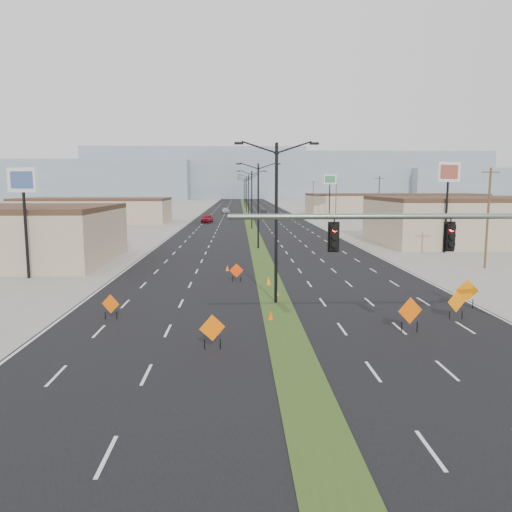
{
  "coord_description": "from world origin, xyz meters",
  "views": [
    {
      "loc": [
        -2.35,
        -18.91,
        7.36
      ],
      "look_at": [
        -1.3,
        10.8,
        3.2
      ],
      "focal_mm": 35.0,
      "sensor_mm": 36.0,
      "label": 1
    }
  ],
  "objects_px": {
    "cone_1": "(269,281)",
    "pole_sign_west": "(23,189)",
    "construction_sign_2": "(237,271)",
    "pole_sign_east_far": "(330,182)",
    "streetlight_5": "(245,192)",
    "car_far": "(226,211)",
    "car_mid": "(264,213)",
    "construction_sign_5": "(457,303)",
    "streetlight_0": "(276,218)",
    "construction_sign_3": "(410,312)",
    "cone_3": "(227,268)",
    "construction_sign_4": "(467,291)",
    "signal_mast": "(492,247)",
    "cone_0": "(271,316)",
    "pole_sign_east_near": "(448,179)",
    "streetlight_3": "(248,195)",
    "cone_2": "(277,292)",
    "car_left": "(207,219)",
    "construction_sign_1": "(212,329)",
    "streetlight_4": "(246,193)",
    "construction_sign_0": "(111,305)",
    "streetlight_6": "(244,191)",
    "streetlight_2": "(252,198)",
    "streetlight_1": "(258,203)"
  },
  "relations": [
    {
      "from": "car_left",
      "to": "construction_sign_1",
      "type": "xyz_separation_m",
      "value": [
        5.19,
        -79.87,
        0.14
      ]
    },
    {
      "from": "construction_sign_4",
      "to": "pole_sign_east_far",
      "type": "distance_m",
      "value": 84.47
    },
    {
      "from": "construction_sign_3",
      "to": "pole_sign_east_far",
      "type": "height_order",
      "value": "pole_sign_east_far"
    },
    {
      "from": "streetlight_3",
      "to": "cone_2",
      "type": "height_order",
      "value": "streetlight_3"
    },
    {
      "from": "car_far",
      "to": "construction_sign_3",
      "type": "relative_size",
      "value": 2.65
    },
    {
      "from": "streetlight_4",
      "to": "streetlight_5",
      "type": "relative_size",
      "value": 1.0
    },
    {
      "from": "construction_sign_0",
      "to": "construction_sign_5",
      "type": "bearing_deg",
      "value": 16.03
    },
    {
      "from": "streetlight_6",
      "to": "cone_0",
      "type": "xyz_separation_m",
      "value": [
        -0.59,
        -172.13,
        -5.14
      ]
    },
    {
      "from": "signal_mast",
      "to": "construction_sign_3",
      "type": "distance_m",
      "value": 5.48
    },
    {
      "from": "construction_sign_2",
      "to": "pole_sign_east_far",
      "type": "height_order",
      "value": "pole_sign_east_far"
    },
    {
      "from": "streetlight_0",
      "to": "pole_sign_west",
      "type": "height_order",
      "value": "streetlight_0"
    },
    {
      "from": "signal_mast",
      "to": "construction_sign_2",
      "type": "xyz_separation_m",
      "value": [
        -11.07,
        17.15,
        -3.94
      ]
    },
    {
      "from": "construction_sign_3",
      "to": "construction_sign_4",
      "type": "distance_m",
      "value": 7.07
    },
    {
      "from": "streetlight_6",
      "to": "cone_0",
      "type": "height_order",
      "value": "streetlight_6"
    },
    {
      "from": "streetlight_0",
      "to": "cone_3",
      "type": "height_order",
      "value": "streetlight_0"
    },
    {
      "from": "streetlight_5",
      "to": "cone_3",
      "type": "bearing_deg",
      "value": -91.5
    },
    {
      "from": "streetlight_2",
      "to": "streetlight_0",
      "type": "bearing_deg",
      "value": -90.0
    },
    {
      "from": "streetlight_5",
      "to": "pole_sign_west",
      "type": "bearing_deg",
      "value": -98.42
    },
    {
      "from": "cone_1",
      "to": "construction_sign_4",
      "type": "bearing_deg",
      "value": -33.4
    },
    {
      "from": "cone_3",
      "to": "pole_sign_east_far",
      "type": "bearing_deg",
      "value": 72.75
    },
    {
      "from": "streetlight_0",
      "to": "cone_3",
      "type": "distance_m",
      "value": 13.66
    },
    {
      "from": "streetlight_6",
      "to": "pole_sign_west",
      "type": "distance_m",
      "value": 159.78
    },
    {
      "from": "streetlight_1",
      "to": "cone_3",
      "type": "xyz_separation_m",
      "value": [
        -3.34,
        -15.79,
        -5.15
      ]
    },
    {
      "from": "construction_sign_3",
      "to": "pole_sign_east_near",
      "type": "relative_size",
      "value": 0.18
    },
    {
      "from": "streetlight_5",
      "to": "pole_sign_east_far",
      "type": "xyz_separation_m",
      "value": [
        18.34,
        -57.95,
        2.8
      ]
    },
    {
      "from": "streetlight_5",
      "to": "construction_sign_1",
      "type": "bearing_deg",
      "value": -91.37
    },
    {
      "from": "cone_2",
      "to": "cone_3",
      "type": "xyz_separation_m",
      "value": [
        -3.55,
        10.16,
        0.0
      ]
    },
    {
      "from": "construction_sign_1",
      "to": "cone_0",
      "type": "height_order",
      "value": "construction_sign_1"
    },
    {
      "from": "signal_mast",
      "to": "streetlight_5",
      "type": "xyz_separation_m",
      "value": [
        -8.56,
        150.0,
        0.63
      ]
    },
    {
      "from": "streetlight_4",
      "to": "cone_2",
      "type": "bearing_deg",
      "value": -89.89
    },
    {
      "from": "car_left",
      "to": "construction_sign_1",
      "type": "distance_m",
      "value": 80.04
    },
    {
      "from": "signal_mast",
      "to": "car_mid",
      "type": "bearing_deg",
      "value": 92.59
    },
    {
      "from": "construction_sign_2",
      "to": "cone_2",
      "type": "xyz_separation_m",
      "value": [
        2.72,
        -5.1,
        -0.58
      ]
    },
    {
      "from": "streetlight_3",
      "to": "cone_0",
      "type": "bearing_deg",
      "value": -90.39
    },
    {
      "from": "streetlight_1",
      "to": "cone_2",
      "type": "height_order",
      "value": "streetlight_1"
    },
    {
      "from": "cone_0",
      "to": "cone_1",
      "type": "xyz_separation_m",
      "value": [
        0.49,
        9.92,
        0.05
      ]
    },
    {
      "from": "construction_sign_0",
      "to": "signal_mast",
      "type": "bearing_deg",
      "value": -1.57
    },
    {
      "from": "car_left",
      "to": "cone_3",
      "type": "bearing_deg",
      "value": -78.41
    },
    {
      "from": "streetlight_5",
      "to": "car_far",
      "type": "xyz_separation_m",
      "value": [
        -5.85,
        -32.4,
        -4.72
      ]
    },
    {
      "from": "streetlight_2",
      "to": "cone_0",
      "type": "relative_size",
      "value": 18.24
    },
    {
      "from": "construction_sign_4",
      "to": "cone_0",
      "type": "xyz_separation_m",
      "value": [
        -12.06,
        -2.29,
        -0.78
      ]
    },
    {
      "from": "streetlight_2",
      "to": "streetlight_4",
      "type": "xyz_separation_m",
      "value": [
        0.0,
        56.0,
        0.0
      ]
    },
    {
      "from": "streetlight_0",
      "to": "car_far",
      "type": "bearing_deg",
      "value": 93.11
    },
    {
      "from": "car_mid",
      "to": "construction_sign_5",
      "type": "bearing_deg",
      "value": -88.23
    },
    {
      "from": "streetlight_2",
      "to": "construction_sign_5",
      "type": "xyz_separation_m",
      "value": [
        9.75,
        -60.26,
        -4.47
      ]
    },
    {
      "from": "streetlight_4",
      "to": "construction_sign_2",
      "type": "xyz_separation_m",
      "value": [
        -2.51,
        -104.86,
        -4.57
      ]
    },
    {
      "from": "cone_2",
      "to": "car_left",
      "type": "bearing_deg",
      "value": 97.41
    },
    {
      "from": "streetlight_0",
      "to": "pole_sign_east_far",
      "type": "xyz_separation_m",
      "value": [
        18.34,
        82.05,
        2.8
      ]
    },
    {
      "from": "cone_1",
      "to": "pole_sign_west",
      "type": "bearing_deg",
      "value": 169.38
    },
    {
      "from": "streetlight_3",
      "to": "pole_sign_east_near",
      "type": "xyz_separation_m",
      "value": [
        20.73,
        -60.3,
        2.78
      ]
    }
  ]
}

